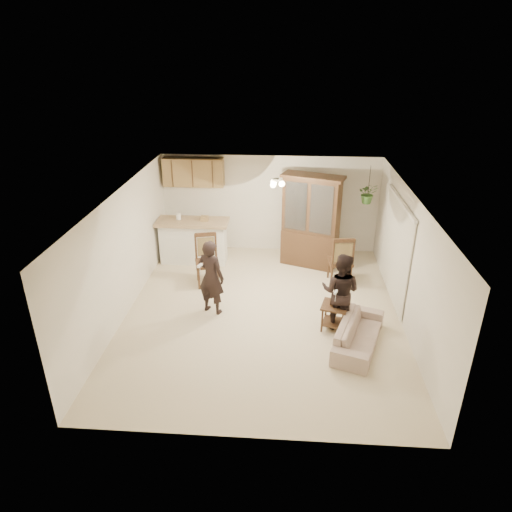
# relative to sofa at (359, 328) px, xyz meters

# --- Properties ---
(floor) EXTENTS (6.50, 6.50, 0.00)m
(floor) POSITION_rel_sofa_xyz_m (-1.79, 0.96, -0.37)
(floor) COLOR beige
(floor) RESTS_ON ground
(ceiling) EXTENTS (5.50, 6.50, 0.02)m
(ceiling) POSITION_rel_sofa_xyz_m (-1.79, 0.96, 2.13)
(ceiling) COLOR white
(ceiling) RESTS_ON wall_back
(wall_back) EXTENTS (5.50, 0.02, 2.50)m
(wall_back) POSITION_rel_sofa_xyz_m (-1.79, 4.21, 0.88)
(wall_back) COLOR white
(wall_back) RESTS_ON ground
(wall_front) EXTENTS (5.50, 0.02, 2.50)m
(wall_front) POSITION_rel_sofa_xyz_m (-1.79, -2.29, 0.88)
(wall_front) COLOR white
(wall_front) RESTS_ON ground
(wall_left) EXTENTS (0.02, 6.50, 2.50)m
(wall_left) POSITION_rel_sofa_xyz_m (-4.54, 0.96, 0.88)
(wall_left) COLOR white
(wall_left) RESTS_ON ground
(wall_right) EXTENTS (0.02, 6.50, 2.50)m
(wall_right) POSITION_rel_sofa_xyz_m (0.96, 0.96, 0.88)
(wall_right) COLOR white
(wall_right) RESTS_ON ground
(breakfast_bar) EXTENTS (1.60, 0.55, 1.00)m
(breakfast_bar) POSITION_rel_sofa_xyz_m (-3.64, 3.31, 0.13)
(breakfast_bar) COLOR white
(breakfast_bar) RESTS_ON floor
(bar_top) EXTENTS (1.75, 0.70, 0.08)m
(bar_top) POSITION_rel_sofa_xyz_m (-3.64, 3.31, 0.68)
(bar_top) COLOR tan
(bar_top) RESTS_ON breakfast_bar
(upper_cabinets) EXTENTS (1.50, 0.34, 0.70)m
(upper_cabinets) POSITION_rel_sofa_xyz_m (-3.69, 4.03, 1.73)
(upper_cabinets) COLOR olive
(upper_cabinets) RESTS_ON wall_back
(vertical_blinds) EXTENTS (0.06, 2.30, 2.10)m
(vertical_blinds) POSITION_rel_sofa_xyz_m (0.92, 1.86, 0.73)
(vertical_blinds) COLOR beige
(vertical_blinds) RESTS_ON wall_right
(ceiling_fixture) EXTENTS (0.36, 0.36, 0.20)m
(ceiling_fixture) POSITION_rel_sofa_xyz_m (-1.59, 2.16, 2.03)
(ceiling_fixture) COLOR beige
(ceiling_fixture) RESTS_ON ceiling
(hanging_plant) EXTENTS (0.43, 0.37, 0.48)m
(hanging_plant) POSITION_rel_sofa_xyz_m (0.51, 3.36, 1.48)
(hanging_plant) COLOR #315421
(hanging_plant) RESTS_ON ceiling
(plant_cord) EXTENTS (0.01, 0.01, 0.65)m
(plant_cord) POSITION_rel_sofa_xyz_m (0.51, 3.36, 1.81)
(plant_cord) COLOR black
(plant_cord) RESTS_ON ceiling
(sofa) EXTENTS (1.29, 2.01, 0.73)m
(sofa) POSITION_rel_sofa_xyz_m (0.00, 0.00, 0.00)
(sofa) COLOR beige
(sofa) RESTS_ON floor
(adult) EXTENTS (0.77, 0.65, 1.80)m
(adult) POSITION_rel_sofa_xyz_m (-2.82, 0.97, 0.53)
(adult) COLOR black
(adult) RESTS_ON floor
(child) EXTENTS (0.79, 0.71, 1.35)m
(child) POSITION_rel_sofa_xyz_m (-0.31, 0.60, 0.31)
(child) COLOR black
(child) RESTS_ON floor
(china_hutch) EXTENTS (1.54, 1.01, 2.26)m
(china_hutch) POSITION_rel_sofa_xyz_m (-0.78, 3.34, 0.75)
(china_hutch) COLOR #311E12
(china_hutch) RESTS_ON floor
(side_table) EXTENTS (0.58, 0.58, 0.58)m
(side_table) POSITION_rel_sofa_xyz_m (-0.40, 0.51, -0.09)
(side_table) COLOR #311E12
(side_table) RESTS_ON floor
(chair_bar) EXTENTS (0.63, 0.63, 1.17)m
(chair_bar) POSITION_rel_sofa_xyz_m (-3.10, 2.13, -0.04)
(chair_bar) COLOR #311E12
(chair_bar) RESTS_ON floor
(chair_hutch_left) EXTENTS (0.60, 0.60, 0.95)m
(chair_hutch_left) POSITION_rel_sofa_xyz_m (-1.09, 3.49, -0.10)
(chair_hutch_left) COLOR #311E12
(chair_hutch_left) RESTS_ON floor
(chair_hutch_right) EXTENTS (0.56, 0.56, 1.17)m
(chair_hutch_right) POSITION_rel_sofa_xyz_m (-0.12, 2.44, -0.03)
(chair_hutch_right) COLOR #311E12
(chair_hutch_right) RESTS_ON floor
(controller_adult) EXTENTS (0.09, 0.14, 0.04)m
(controller_adult) POSITION_rel_sofa_xyz_m (-2.96, 0.63, 0.84)
(controller_adult) COLOR white
(controller_adult) RESTS_ON adult
(controller_child) EXTENTS (0.09, 0.14, 0.04)m
(controller_child) POSITION_rel_sofa_xyz_m (-0.44, 0.26, 0.58)
(controller_child) COLOR white
(controller_child) RESTS_ON child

